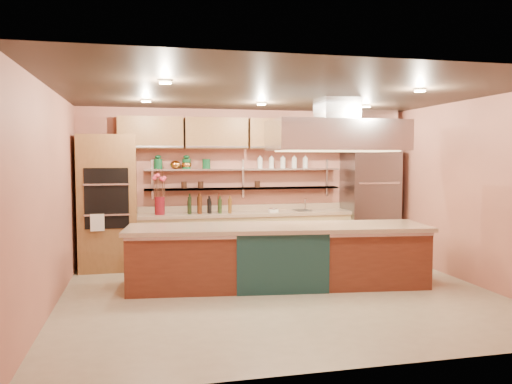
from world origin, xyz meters
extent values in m
cube|color=tan|center=(0.00, 0.00, -0.01)|extent=(6.00, 5.00, 0.02)
cube|color=black|center=(0.00, 0.00, 2.80)|extent=(6.00, 5.00, 0.02)
cube|color=#AE6852|center=(0.00, 2.50, 1.40)|extent=(6.00, 0.04, 2.80)
cube|color=#AE6852|center=(0.00, -2.50, 1.40)|extent=(6.00, 0.04, 2.80)
cube|color=#AE6852|center=(-3.00, 0.00, 1.40)|extent=(0.04, 5.00, 2.80)
cube|color=#AE6852|center=(3.00, 0.00, 1.40)|extent=(0.04, 5.00, 2.80)
cube|color=brown|center=(-2.45, 2.18, 1.15)|extent=(0.95, 0.64, 2.30)
cube|color=slate|center=(2.35, 2.14, 1.05)|extent=(0.95, 0.72, 2.10)
cube|color=tan|center=(-0.05, 2.20, 0.47)|extent=(3.84, 0.64, 0.93)
cube|color=silver|center=(-0.05, 2.37, 1.35)|extent=(3.60, 0.26, 0.03)
cube|color=silver|center=(-0.05, 2.37, 1.70)|extent=(3.60, 0.26, 0.03)
cube|color=brown|center=(0.00, 2.32, 2.35)|extent=(4.60, 0.36, 0.55)
cube|color=silver|center=(0.99, 0.48, 2.25)|extent=(2.00, 1.00, 0.45)
cube|color=#FFE5A5|center=(0.00, 0.20, 2.77)|extent=(4.00, 2.80, 0.02)
cube|color=#5E2A1B|center=(0.09, 0.48, 0.45)|extent=(4.44, 1.46, 0.91)
cylinder|color=#5B0D15|center=(-1.59, 2.15, 1.08)|extent=(0.23, 0.23, 0.31)
cube|color=black|center=(-0.72, 2.15, 1.06)|extent=(0.85, 0.29, 0.27)
cube|color=silver|center=(0.45, 2.15, 0.98)|extent=(0.17, 0.13, 0.09)
cylinder|color=white|center=(1.09, 2.25, 1.04)|extent=(0.04, 0.04, 0.22)
ellipsoid|color=#C5772D|center=(-1.30, 2.37, 1.79)|extent=(0.21, 0.21, 0.15)
cylinder|color=#0D4020|center=(-0.75, 2.37, 1.80)|extent=(0.16, 0.16, 0.17)
camera|label=1|loc=(-1.86, -6.60, 1.92)|focal=35.00mm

